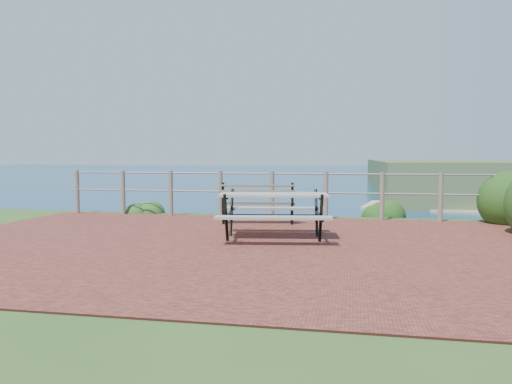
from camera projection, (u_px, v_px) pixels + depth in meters
ground at (236, 245)px, 7.48m from camera, size 10.00×7.00×0.12m
ocean at (349, 160)px, 203.27m from camera, size 1200.00×1200.00×0.00m
safety_railing at (272, 192)px, 10.72m from camera, size 9.40×0.10×1.00m
picnic_table at (274, 211)px, 7.95m from camera, size 1.80×1.48×0.72m
park_bench at (258, 197)px, 9.78m from camera, size 1.48×0.58×0.81m
shrub_lip_west at (143, 213)px, 11.80m from camera, size 0.77×0.77×0.51m
shrub_lip_east at (386, 216)px, 11.21m from camera, size 0.82×0.82×0.58m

